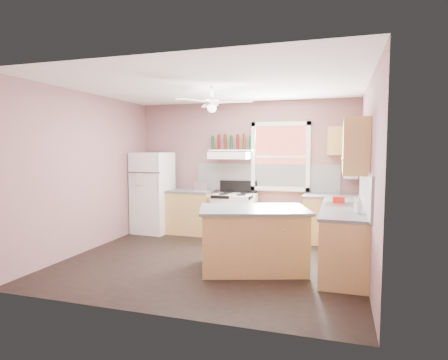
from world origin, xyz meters
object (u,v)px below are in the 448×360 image
(refrigerator, at_px, (153,193))
(stove, at_px, (234,215))
(island, at_px, (253,240))
(cart, at_px, (280,223))
(toaster, at_px, (201,186))

(refrigerator, relative_size, stove, 1.95)
(island, bearing_deg, refrigerator, 127.35)
(cart, height_order, island, island)
(refrigerator, bearing_deg, stove, 6.04)
(stove, bearing_deg, refrigerator, -171.84)
(cart, distance_m, island, 1.95)
(toaster, bearing_deg, stove, -20.20)
(island, bearing_deg, toaster, 110.88)
(refrigerator, xyz_separation_m, toaster, (1.02, 0.14, 0.15))
(refrigerator, distance_m, toaster, 1.04)
(toaster, xyz_separation_m, stove, (0.73, -0.05, -0.56))
(refrigerator, distance_m, cart, 2.69)
(stove, bearing_deg, island, -61.29)
(toaster, bearing_deg, cart, -14.54)
(refrigerator, bearing_deg, island, -31.45)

